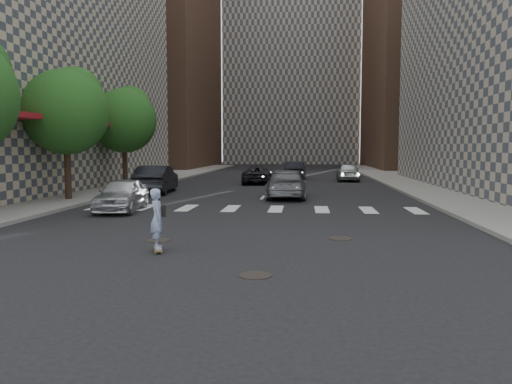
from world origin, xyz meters
TOP-DOWN VIEW (x-y plane):
  - ground at (0.00, 0.00)m, footprint 160.00×160.00m
  - sidewalk_left at (-14.50, 20.00)m, footprint 13.00×80.00m
  - sidewalk_right at (14.50, 20.00)m, footprint 13.00×80.00m
  - tower_left at (-20.00, 55.00)m, footprint 18.00×24.00m
  - tower_right at (20.00, 55.00)m, footprint 18.00×24.00m
  - tower_center at (0.00, 78.00)m, footprint 22.00×20.00m
  - tree_b at (-9.45, 11.14)m, footprint 4.20×4.20m
  - tree_c at (-9.45, 19.14)m, footprint 4.20×4.20m
  - manhole_a at (1.20, -2.50)m, footprint 0.70×0.70m
  - manhole_b at (-2.00, 1.20)m, footprint 0.70×0.70m
  - manhole_c at (3.30, 2.00)m, footprint 0.70×0.70m
  - skateboarder at (-1.56, -0.31)m, footprint 0.54×0.85m
  - silver_sedan at (-5.51, 7.71)m, footprint 2.04×4.28m
  - traffic_car_a at (-6.50, 16.01)m, footprint 2.13×5.13m
  - traffic_car_b at (1.29, 14.00)m, footprint 2.18×5.26m
  - traffic_car_c at (-1.25, 24.37)m, footprint 2.45×4.82m
  - traffic_car_d at (5.77, 28.00)m, footprint 1.94×4.46m
  - traffic_car_e at (1.48, 29.88)m, footprint 1.79×4.66m

SIDE VIEW (x-z plane):
  - ground at x=0.00m, z-range 0.00..0.00m
  - manhole_a at x=1.20m, z-range 0.00..0.02m
  - manhole_b at x=-2.00m, z-range 0.00..0.02m
  - manhole_c at x=3.30m, z-range 0.00..0.02m
  - sidewalk_left at x=-14.50m, z-range 0.00..0.15m
  - sidewalk_right at x=14.50m, z-range 0.00..0.15m
  - traffic_car_c at x=-1.25m, z-range 0.00..1.30m
  - silver_sedan at x=-5.51m, z-range 0.00..1.41m
  - traffic_car_d at x=5.77m, z-range 0.00..1.50m
  - traffic_car_e at x=1.48m, z-range 0.00..1.52m
  - traffic_car_b at x=1.29m, z-range 0.00..1.52m
  - traffic_car_a at x=-6.50m, z-range 0.00..1.65m
  - skateboarder at x=-1.56m, z-range 0.04..1.69m
  - tree_b at x=-9.45m, z-range 1.35..7.95m
  - tree_c at x=-9.45m, z-range 1.35..7.95m
  - tower_right at x=20.00m, z-range 0.00..36.00m
  - tower_left at x=-20.00m, z-range 0.00..40.00m
  - tower_center at x=0.00m, z-range 0.00..48.00m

